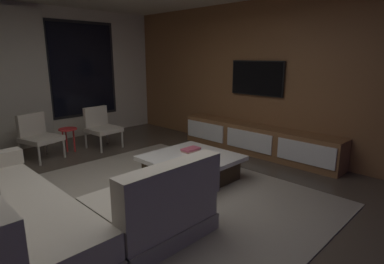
{
  "coord_description": "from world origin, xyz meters",
  "views": [
    {
      "loc": [
        -1.95,
        -2.95,
        1.74
      ],
      "look_at": [
        1.27,
        0.23,
        0.64
      ],
      "focal_mm": 29.37,
      "sensor_mm": 36.0,
      "label": 1
    }
  ],
  "objects_px": {
    "accent_chair_by_curtain": "(38,134)",
    "mounted_tv": "(257,78)",
    "media_console": "(258,141)",
    "sectional_couch": "(49,213)",
    "coffee_table": "(191,168)",
    "accent_chair_near_window": "(101,125)",
    "book_stack_on_coffee_table": "(191,150)",
    "side_stool": "(68,133)"
  },
  "relations": [
    {
      "from": "accent_chair_by_curtain",
      "to": "mounted_tv",
      "type": "distance_m",
      "value": 3.97
    },
    {
      "from": "mounted_tv",
      "to": "accent_chair_by_curtain",
      "type": "bearing_deg",
      "value": 142.31
    },
    {
      "from": "accent_chair_by_curtain",
      "to": "media_console",
      "type": "bearing_deg",
      "value": -41.68
    },
    {
      "from": "coffee_table",
      "to": "accent_chair_by_curtain",
      "type": "distance_m",
      "value": 2.83
    },
    {
      "from": "sectional_couch",
      "to": "accent_chair_by_curtain",
      "type": "height_order",
      "value": "sectional_couch"
    },
    {
      "from": "sectional_couch",
      "to": "mounted_tv",
      "type": "xyz_separation_m",
      "value": [
        3.93,
        0.32,
        1.06
      ]
    },
    {
      "from": "sectional_couch",
      "to": "mounted_tv",
      "type": "relative_size",
      "value": 2.33
    },
    {
      "from": "coffee_table",
      "to": "media_console",
      "type": "bearing_deg",
      "value": 0.37
    },
    {
      "from": "side_stool",
      "to": "mounted_tv",
      "type": "distance_m",
      "value": 3.58
    },
    {
      "from": "accent_chair_near_window",
      "to": "side_stool",
      "type": "xyz_separation_m",
      "value": [
        -0.62,
        0.08,
        -0.06
      ]
    },
    {
      "from": "accent_chair_near_window",
      "to": "side_stool",
      "type": "height_order",
      "value": "accent_chair_near_window"
    },
    {
      "from": "accent_chair_by_curtain",
      "to": "media_console",
      "type": "xyz_separation_m",
      "value": [
        2.87,
        -2.56,
        -0.18
      ]
    },
    {
      "from": "sectional_couch",
      "to": "book_stack_on_coffee_table",
      "type": "distance_m",
      "value": 2.2
    },
    {
      "from": "side_stool",
      "to": "media_console",
      "type": "relative_size",
      "value": 0.15
    },
    {
      "from": "coffee_table",
      "to": "mounted_tv",
      "type": "bearing_deg",
      "value": 6.29
    },
    {
      "from": "coffee_table",
      "to": "accent_chair_near_window",
      "type": "xyz_separation_m",
      "value": [
        -0.03,
        2.44,
        0.25
      ]
    },
    {
      "from": "coffee_table",
      "to": "sectional_couch",
      "type": "bearing_deg",
      "value": -176.77
    },
    {
      "from": "coffee_table",
      "to": "media_console",
      "type": "distance_m",
      "value": 1.72
    },
    {
      "from": "coffee_table",
      "to": "mounted_tv",
      "type": "xyz_separation_m",
      "value": [
        1.9,
        0.21,
        1.16
      ]
    },
    {
      "from": "accent_chair_by_curtain",
      "to": "coffee_table",
      "type": "bearing_deg",
      "value": -65.82
    },
    {
      "from": "accent_chair_near_window",
      "to": "media_console",
      "type": "height_order",
      "value": "accent_chair_near_window"
    },
    {
      "from": "sectional_couch",
      "to": "side_stool",
      "type": "bearing_deg",
      "value": 62.45
    },
    {
      "from": "book_stack_on_coffee_table",
      "to": "media_console",
      "type": "bearing_deg",
      "value": -5.49
    },
    {
      "from": "coffee_table",
      "to": "accent_chair_by_curtain",
      "type": "bearing_deg",
      "value": 114.18
    },
    {
      "from": "accent_chair_by_curtain",
      "to": "side_stool",
      "type": "xyz_separation_m",
      "value": [
        0.5,
        -0.05,
        -0.06
      ]
    },
    {
      "from": "accent_chair_by_curtain",
      "to": "mounted_tv",
      "type": "xyz_separation_m",
      "value": [
        3.05,
        -2.36,
        0.92
      ]
    },
    {
      "from": "media_console",
      "to": "mounted_tv",
      "type": "distance_m",
      "value": 1.13
    },
    {
      "from": "accent_chair_by_curtain",
      "to": "mounted_tv",
      "type": "relative_size",
      "value": 0.73
    },
    {
      "from": "coffee_table",
      "to": "accent_chair_near_window",
      "type": "bearing_deg",
      "value": 90.74
    },
    {
      "from": "accent_chair_by_curtain",
      "to": "side_stool",
      "type": "height_order",
      "value": "accent_chair_by_curtain"
    },
    {
      "from": "sectional_couch",
      "to": "accent_chair_by_curtain",
      "type": "bearing_deg",
      "value": 71.99
    },
    {
      "from": "sectional_couch",
      "to": "book_stack_on_coffee_table",
      "type": "bearing_deg",
      "value": 7.22
    },
    {
      "from": "coffee_table",
      "to": "mounted_tv",
      "type": "relative_size",
      "value": 1.08
    },
    {
      "from": "accent_chair_by_curtain",
      "to": "book_stack_on_coffee_table",
      "type": "bearing_deg",
      "value": -61.52
    },
    {
      "from": "accent_chair_by_curtain",
      "to": "accent_chair_near_window",
      "type": "bearing_deg",
      "value": -6.59
    },
    {
      "from": "accent_chair_near_window",
      "to": "side_stool",
      "type": "bearing_deg",
      "value": 172.5
    },
    {
      "from": "coffee_table",
      "to": "book_stack_on_coffee_table",
      "type": "xyz_separation_m",
      "value": [
        0.15,
        0.16,
        0.2
      ]
    },
    {
      "from": "accent_chair_by_curtain",
      "to": "media_console",
      "type": "distance_m",
      "value": 3.85
    },
    {
      "from": "side_stool",
      "to": "media_console",
      "type": "distance_m",
      "value": 3.45
    },
    {
      "from": "side_stool",
      "to": "mounted_tv",
      "type": "bearing_deg",
      "value": -42.17
    },
    {
      "from": "book_stack_on_coffee_table",
      "to": "side_stool",
      "type": "relative_size",
      "value": 0.59
    },
    {
      "from": "mounted_tv",
      "to": "accent_chair_near_window",
      "type": "bearing_deg",
      "value": 130.91
    }
  ]
}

